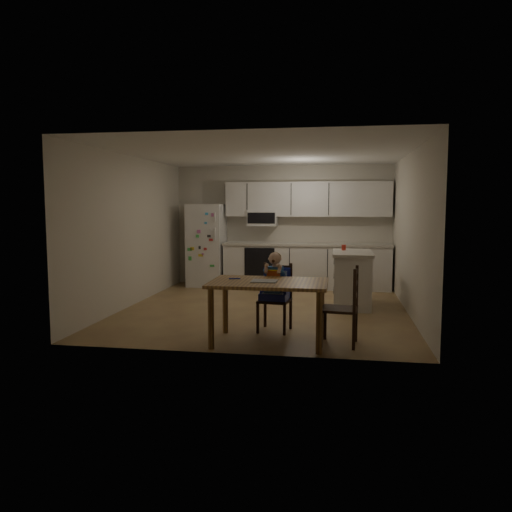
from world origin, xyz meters
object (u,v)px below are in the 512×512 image
at_px(refrigerator, 207,245).
at_px(chair_booster, 275,283).
at_px(red_cup, 344,247).
at_px(dining_table, 269,290).
at_px(kitchen_island, 352,279).
at_px(chair_side, 347,301).

bearing_deg(refrigerator, chair_booster, -61.68).
relative_size(red_cup, chair_booster, 0.09).
bearing_deg(refrigerator, dining_table, -65.42).
distance_m(dining_table, chair_booster, 0.61).
distance_m(red_cup, dining_table, 2.91).
distance_m(kitchen_island, dining_table, 2.70).
height_order(refrigerator, red_cup, refrigerator).
height_order(red_cup, chair_booster, chair_booster).
height_order(kitchen_island, chair_side, chair_side).
distance_m(dining_table, chair_side, 0.95).
relative_size(refrigerator, kitchen_island, 1.38).
bearing_deg(chair_booster, dining_table, -83.31).
xyz_separation_m(refrigerator, chair_side, (2.83, -4.09, -0.31)).
height_order(refrigerator, dining_table, refrigerator).
bearing_deg(dining_table, chair_side, 2.46).
distance_m(red_cup, chair_booster, 2.34).
xyz_separation_m(red_cup, dining_table, (-0.92, -2.74, -0.30)).
bearing_deg(dining_table, refrigerator, 114.58).
relative_size(kitchen_island, red_cup, 13.21).
xyz_separation_m(kitchen_island, dining_table, (-1.06, -2.47, 0.20)).
bearing_deg(chair_side, dining_table, -81.86).
bearing_deg(chair_side, refrigerator, -139.59).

